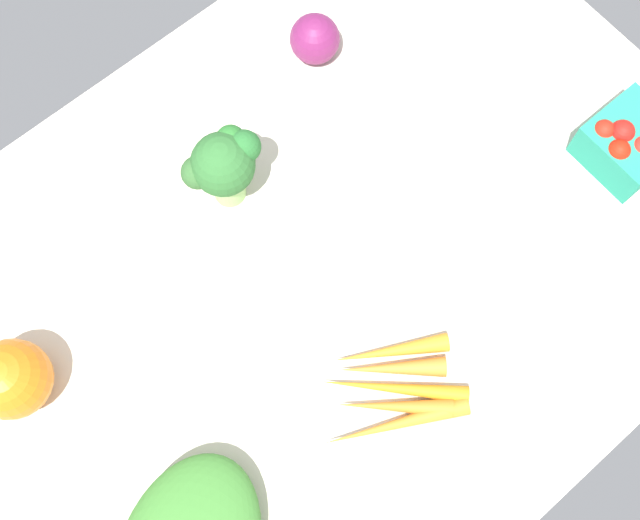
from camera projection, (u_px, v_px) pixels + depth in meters
tablecloth at (320, 268)px, 97.98cm from camera, size 104.00×76.00×2.00cm
carrot_bunch at (393, 388)px, 91.23cm from camera, size 19.51×15.64×2.37cm
broccoli_head at (224, 164)px, 92.84cm from camera, size 9.74×7.62×12.05cm
heirloom_tomato_orange at (12, 379)px, 88.14cm from camera, size 9.00×9.00×9.00cm
berry_basket at (628, 143)px, 98.60cm from camera, size 9.87×9.87×7.00cm
red_onion_center at (315, 39)px, 103.27cm from camera, size 6.55×6.55×6.55cm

